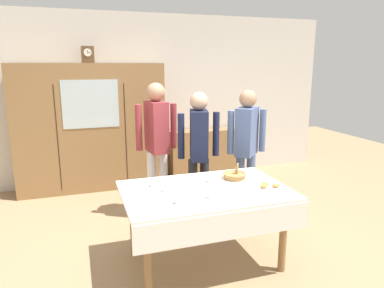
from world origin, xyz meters
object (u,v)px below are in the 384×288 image
at_px(tea_cup_far_left, 211,180).
at_px(tea_cup_near_left, 212,196).
at_px(dining_table, 207,201).
at_px(tea_cup_mid_left, 167,190).
at_px(book_stack, 203,128).
at_px(bookshelf_low, 202,153).
at_px(tea_cup_near_right, 240,193).
at_px(person_behind_table_right, 157,136).
at_px(person_by_cabinet, 247,141).
at_px(bread_basket, 234,175).
at_px(wall_cabinet, 92,128).
at_px(tea_cup_front_edge, 179,201).
at_px(pastry_plate, 269,187).
at_px(spoon_far_left, 168,210).
at_px(person_near_right_end, 199,145).
at_px(spoon_center, 202,192).
at_px(spoon_back_edge, 178,184).
at_px(tea_cup_back_edge, 154,185).
at_px(mantel_clock, 88,55).

xyz_separation_m(tea_cup_far_left, tea_cup_near_left, (-0.15, -0.40, 0.00)).
relative_size(dining_table, tea_cup_mid_left, 11.92).
bearing_deg(book_stack, bookshelf_low, -75.96).
relative_size(tea_cup_near_right, person_behind_table_right, 0.08).
xyz_separation_m(tea_cup_near_right, person_by_cabinet, (0.66, 1.17, 0.19)).
bearing_deg(person_by_cabinet, bread_basket, -124.50).
distance_m(wall_cabinet, tea_cup_front_edge, 2.89).
height_order(dining_table, pastry_plate, pastry_plate).
bearing_deg(tea_cup_near_left, tea_cup_near_right, -1.59).
bearing_deg(tea_cup_far_left, wall_cabinet, 112.99).
bearing_deg(tea_cup_front_edge, tea_cup_near_right, 2.70).
height_order(tea_cup_front_edge, spoon_far_left, tea_cup_front_edge).
height_order(tea_cup_near_left, spoon_far_left, tea_cup_near_left).
bearing_deg(tea_cup_near_left, bread_basket, 46.29).
xyz_separation_m(book_stack, pastry_plate, (-0.34, -2.78, -0.07)).
bearing_deg(tea_cup_near_left, spoon_far_left, -163.85).
bearing_deg(wall_cabinet, tea_cup_far_left, -67.01).
distance_m(tea_cup_far_left, person_near_right_end, 0.80).
bearing_deg(person_behind_table_right, tea_cup_far_left, -75.23).
distance_m(tea_cup_near_right, person_near_right_end, 1.19).
bearing_deg(person_near_right_end, person_behind_table_right, 141.60).
xyz_separation_m(tea_cup_front_edge, pastry_plate, (0.92, 0.10, -0.02)).
xyz_separation_m(bookshelf_low, spoon_center, (-0.98, -2.69, 0.35)).
xyz_separation_m(wall_cabinet, bread_basket, (1.29, -2.35, -0.17)).
relative_size(wall_cabinet, tea_cup_near_left, 16.90).
bearing_deg(spoon_back_edge, tea_cup_back_edge, -173.79).
xyz_separation_m(tea_cup_back_edge, person_near_right_end, (0.70, 0.73, 0.18)).
height_order(wall_cabinet, spoon_center, wall_cabinet).
distance_m(book_stack, tea_cup_near_left, 3.00).
bearing_deg(tea_cup_front_edge, person_near_right_end, 63.61).
bearing_deg(person_by_cabinet, tea_cup_near_left, -128.29).
distance_m(bread_basket, person_near_right_end, 0.76).
relative_size(tea_cup_near_right, spoon_center, 1.09).
distance_m(mantel_clock, person_by_cabinet, 2.64).
bearing_deg(spoon_far_left, tea_cup_near_left, 16.15).
relative_size(bookshelf_low, book_stack, 5.68).
bearing_deg(book_stack, person_behind_table_right, -129.39).
relative_size(tea_cup_near_left, pastry_plate, 0.46).
bearing_deg(wall_cabinet, person_behind_table_right, -60.58).
relative_size(bookshelf_low, spoon_back_edge, 9.61).
height_order(mantel_clock, tea_cup_back_edge, mantel_clock).
relative_size(bookshelf_low, tea_cup_mid_left, 8.80).
bearing_deg(pastry_plate, spoon_back_edge, 152.87).
xyz_separation_m(tea_cup_mid_left, person_by_cabinet, (1.26, 0.90, 0.19)).
height_order(wall_cabinet, mantel_clock, mantel_clock).
xyz_separation_m(dining_table, bookshelf_low, (0.92, 2.64, -0.24)).
bearing_deg(dining_table, tea_cup_mid_left, 169.95).
relative_size(book_stack, person_near_right_end, 0.13).
height_order(book_stack, tea_cup_near_left, book_stack).
xyz_separation_m(spoon_far_left, person_behind_table_right, (0.28, 1.64, 0.27)).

